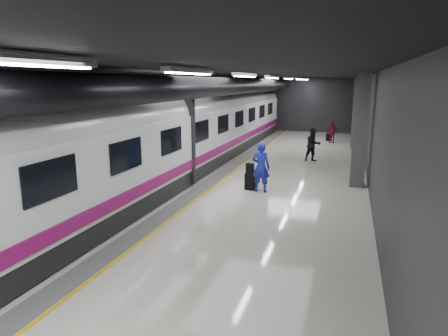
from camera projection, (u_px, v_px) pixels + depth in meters
The scene contains 9 objects.
ground at pixel (236, 189), 15.76m from camera, with size 40.00×40.00×0.00m, color silver.
platform_hall at pixel (236, 98), 15.99m from camera, with size 10.02×40.02×4.51m.
train at pixel (160, 134), 16.28m from camera, with size 3.05×38.00×4.05m.
traveler_main at pixel (261, 167), 15.25m from camera, with size 0.70×0.46×1.93m, color #241BCD.
suitcase_main at pixel (250, 182), 15.66m from camera, with size 0.40×0.25×0.65m, color black.
shoulder_bag at pixel (250, 169), 15.54m from camera, with size 0.31×0.17×0.41m, color black.
traveler_far_a at pixel (313, 145), 21.13m from camera, with size 0.87×0.68×1.79m, color black.
traveler_far_b at pixel (332, 132), 27.74m from camera, with size 0.88×0.37×1.50m, color maroon.
suitcase_far at pixel (329, 137), 28.76m from camera, with size 0.36×0.23×0.53m, color black.
Camera 1 is at (4.13, -14.66, 4.15)m, focal length 32.00 mm.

